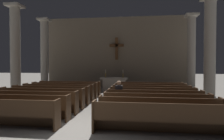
# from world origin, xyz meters

# --- Properties ---
(ground_plane) EXTENTS (80.00, 80.00, 0.00)m
(ground_plane) POSITION_xyz_m (0.00, 0.00, 0.00)
(ground_plane) COLOR gray
(pew_left_row_2) EXTENTS (4.08, 0.50, 0.95)m
(pew_left_row_2) POSITION_xyz_m (-2.60, 0.95, 0.48)
(pew_left_row_2) COLOR #422B19
(pew_left_row_2) RESTS_ON ground
(pew_left_row_3) EXTENTS (4.08, 0.50, 0.95)m
(pew_left_row_3) POSITION_xyz_m (-2.60, 1.94, 0.48)
(pew_left_row_3) COLOR #422B19
(pew_left_row_3) RESTS_ON ground
(pew_left_row_4) EXTENTS (4.08, 0.50, 0.95)m
(pew_left_row_4) POSITION_xyz_m (-2.60, 2.93, 0.48)
(pew_left_row_4) COLOR #422B19
(pew_left_row_4) RESTS_ON ground
(pew_left_row_5) EXTENTS (4.08, 0.50, 0.95)m
(pew_left_row_5) POSITION_xyz_m (-2.60, 3.92, 0.48)
(pew_left_row_5) COLOR #422B19
(pew_left_row_5) RESTS_ON ground
(pew_left_row_6) EXTENTS (4.08, 0.50, 0.95)m
(pew_left_row_6) POSITION_xyz_m (-2.60, 4.91, 0.48)
(pew_left_row_6) COLOR #422B19
(pew_left_row_6) RESTS_ON ground
(pew_left_row_7) EXTENTS (4.08, 0.50, 0.95)m
(pew_left_row_7) POSITION_xyz_m (-2.60, 5.90, 0.48)
(pew_left_row_7) COLOR #422B19
(pew_left_row_7) RESTS_ON ground
(pew_left_row_8) EXTENTS (4.08, 0.50, 0.95)m
(pew_left_row_8) POSITION_xyz_m (-2.60, 6.89, 0.48)
(pew_left_row_8) COLOR #422B19
(pew_left_row_8) RESTS_ON ground
(pew_right_row_1) EXTENTS (4.08, 0.50, 0.95)m
(pew_right_row_1) POSITION_xyz_m (2.60, -0.04, 0.48)
(pew_right_row_1) COLOR #422B19
(pew_right_row_1) RESTS_ON ground
(pew_right_row_2) EXTENTS (4.08, 0.50, 0.95)m
(pew_right_row_2) POSITION_xyz_m (2.60, 0.95, 0.48)
(pew_right_row_2) COLOR #422B19
(pew_right_row_2) RESTS_ON ground
(pew_right_row_3) EXTENTS (4.08, 0.50, 0.95)m
(pew_right_row_3) POSITION_xyz_m (2.60, 1.94, 0.48)
(pew_right_row_3) COLOR #422B19
(pew_right_row_3) RESTS_ON ground
(pew_right_row_4) EXTENTS (4.08, 0.50, 0.95)m
(pew_right_row_4) POSITION_xyz_m (2.60, 2.93, 0.48)
(pew_right_row_4) COLOR #422B19
(pew_right_row_4) RESTS_ON ground
(pew_right_row_5) EXTENTS (4.08, 0.50, 0.95)m
(pew_right_row_5) POSITION_xyz_m (2.60, 3.92, 0.48)
(pew_right_row_5) COLOR #422B19
(pew_right_row_5) RESTS_ON ground
(pew_right_row_6) EXTENTS (4.08, 0.50, 0.95)m
(pew_right_row_6) POSITION_xyz_m (2.60, 4.91, 0.48)
(pew_right_row_6) COLOR #422B19
(pew_right_row_6) RESTS_ON ground
(pew_right_row_7) EXTENTS (4.08, 0.50, 0.95)m
(pew_right_row_7) POSITION_xyz_m (2.60, 5.90, 0.48)
(pew_right_row_7) COLOR #422B19
(pew_right_row_7) RESTS_ON ground
(pew_right_row_8) EXTENTS (4.08, 0.50, 0.95)m
(pew_right_row_8) POSITION_xyz_m (2.60, 6.89, 0.48)
(pew_right_row_8) COLOR #422B19
(pew_right_row_8) RESTS_ON ground
(column_left_second) EXTENTS (0.93, 0.93, 5.86)m
(column_left_second) POSITION_xyz_m (-5.90, 5.99, 2.85)
(column_left_second) COLOR #ADA89E
(column_left_second) RESTS_ON ground
(column_right_second) EXTENTS (0.93, 0.93, 5.86)m
(column_right_second) POSITION_xyz_m (5.90, 5.99, 2.85)
(column_right_second) COLOR #ADA89E
(column_right_second) RESTS_ON ground
(column_left_third) EXTENTS (0.93, 0.93, 5.86)m
(column_left_third) POSITION_xyz_m (-5.90, 9.98, 2.85)
(column_left_third) COLOR #ADA89E
(column_left_third) RESTS_ON ground
(column_right_third) EXTENTS (0.93, 0.93, 5.86)m
(column_right_third) POSITION_xyz_m (5.90, 9.98, 2.85)
(column_right_third) COLOR #ADA89E
(column_right_third) RESTS_ON ground
(altar) EXTENTS (2.20, 0.90, 1.01)m
(altar) POSITION_xyz_m (0.00, 9.94, 0.53)
(altar) COLOR #BCB7AD
(altar) RESTS_ON ground
(candlestick_left) EXTENTS (0.16, 0.16, 0.62)m
(candlestick_left) POSITION_xyz_m (-0.70, 9.94, 1.21)
(candlestick_left) COLOR #B79338
(candlestick_left) RESTS_ON altar
(candlestick_right) EXTENTS (0.16, 0.16, 0.62)m
(candlestick_right) POSITION_xyz_m (0.70, 9.94, 1.21)
(candlestick_right) COLOR #B79338
(candlestick_right) RESTS_ON altar
(apse_with_cross) EXTENTS (12.79, 0.48, 6.26)m
(apse_with_cross) POSITION_xyz_m (0.00, 11.97, 3.14)
(apse_with_cross) COLOR gray
(apse_with_cross) RESTS_ON ground
(lone_worshipper) EXTENTS (0.32, 0.43, 1.32)m
(lone_worshipper) POSITION_xyz_m (1.06, 2.97, 0.69)
(lone_worshipper) COLOR #26262B
(lone_worshipper) RESTS_ON ground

